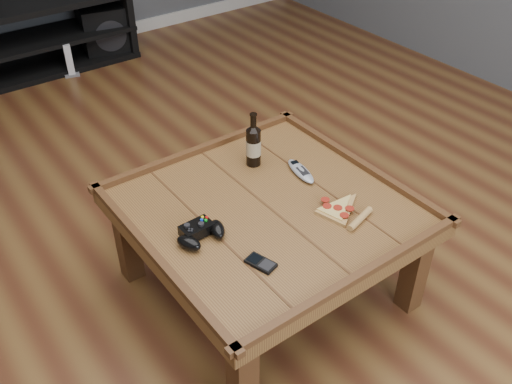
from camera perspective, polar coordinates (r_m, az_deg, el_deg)
ground at (r=2.49m, az=1.03°, el=-9.62°), size 6.00×6.00×0.00m
baseboard at (r=4.80m, az=-21.70°, el=12.78°), size 5.00×0.02×0.10m
coffee_table at (r=2.22m, az=1.13°, el=-2.63°), size 1.03×1.03×0.48m
media_console at (r=4.52m, az=-21.29°, el=14.16°), size 1.40×0.45×0.50m
beer_bottle at (r=2.37m, az=-0.26°, el=4.79°), size 0.06×0.06×0.24m
game_controller at (r=2.03m, az=-5.58°, el=-4.10°), size 0.20×0.14×0.05m
pizza_slice at (r=2.17m, az=8.48°, el=-1.91°), size 0.22×0.29×0.03m
smartphone at (r=1.94m, az=0.48°, el=-7.11°), size 0.08×0.12×0.01m
remote_control at (r=2.36m, az=4.50°, el=2.11°), size 0.09×0.20×0.03m
subwoofer at (r=4.72m, az=-14.83°, el=15.58°), size 0.44×0.44×0.37m
game_console at (r=4.45m, az=-18.24°, el=12.56°), size 0.15×0.21×0.24m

